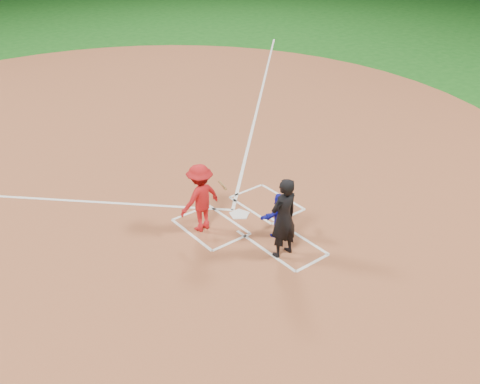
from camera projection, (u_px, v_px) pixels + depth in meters
ground at (239, 215)px, 14.62m from camera, size 120.00×120.00×0.00m
home_plate_dirt at (133, 144)px, 18.71m from camera, size 28.00×28.00×0.01m
home_plate at (239, 214)px, 14.61m from camera, size 0.60×0.60×0.02m
catcher at (280, 215)px, 13.48m from camera, size 1.11×0.40×1.18m
umpire at (284, 218)px, 12.52m from camera, size 0.76×0.50×2.06m
chalk_markings at (143, 151)px, 18.22m from camera, size 28.35×17.32×0.01m
batter_at_plate at (200, 198)px, 13.57m from camera, size 1.43×0.93×1.84m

